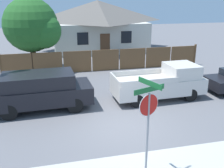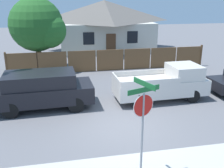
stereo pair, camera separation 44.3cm
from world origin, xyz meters
name	(u,v)px [view 2 (the right image)]	position (x,y,z in m)	size (l,w,h in m)	color
ground_plane	(122,127)	(0.00, 0.00, 0.00)	(80.00, 80.00, 0.00)	slate
wooden_fence	(110,60)	(1.18, 8.83, 0.78)	(14.58, 0.12, 1.65)	brown
house	(104,24)	(2.21, 17.44, 2.52)	(9.73, 7.59, 4.87)	beige
oak_tree	(39,26)	(-3.77, 10.02, 3.21)	(4.01, 3.82, 5.21)	brown
red_suv	(43,89)	(-3.31, 2.69, 0.98)	(4.78, 2.10, 1.80)	black
orange_pickup	(164,83)	(2.91, 2.70, 0.86)	(4.87, 2.01, 1.80)	silver
stop_sign	(143,113)	(-0.13, -3.05, 2.05)	(1.03, 0.93, 3.00)	gray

